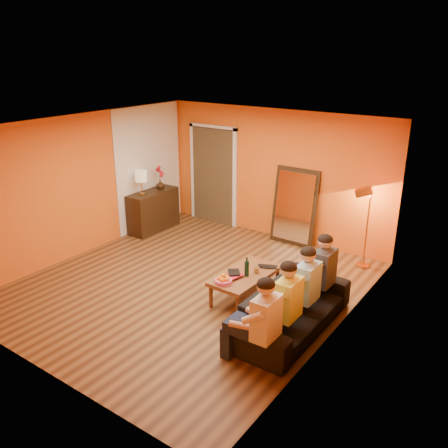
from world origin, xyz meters
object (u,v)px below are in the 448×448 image
Objects in this scene: person_mid_right at (307,289)px; laptop at (267,268)px; person_mid_left at (288,306)px; coffee_table at (245,286)px; wine_bottle at (247,267)px; person_far_right at (324,274)px; vase at (160,185)px; table_lamp at (141,183)px; dog at (265,311)px; sofa at (294,308)px; tumbler at (256,270)px; person_far_left at (266,325)px; mirror_frame at (295,206)px; sideboard at (153,211)px; floor_lamp at (367,229)px.

laptop is (-0.96, 0.58, -0.18)m from person_mid_right.
person_mid_left is 0.55m from person_mid_right.
coffee_table is 3.94× the size of wine_bottle.
person_far_right is 4.57m from vase.
table_lamp is 4.77m from person_mid_left.
dog is 1.11m from laptop.
sofa reaches higher than tumbler.
dog is at bearing -40.60° from wine_bottle.
table_lamp is 5.01m from person_far_left.
mirror_frame is at bearing 16.57° from vase.
person_mid_left reaches higher than vase.
laptop is at bearing 119.78° from person_far_left.
sideboard is at bearing 166.42° from person_far_right.
sofa is 21.96× the size of tumbler.
mirror_frame is 3.32m from dog.
wine_bottle is (-1.09, 1.28, -0.03)m from person_far_left.
person_far_right is (1.58, -2.14, -0.15)m from mirror_frame.
floor_lamp is 1.18× the size of person_far_right.
sideboard reaches higher than dog.
coffee_table is at bearing -18.46° from table_lamp.
floor_lamp reaches higher than coffee_table.
person_far_right reaches higher than dog.
wine_bottle is 1.02× the size of laptop.
table_lamp is 4.54m from sofa.
person_far_left reaches higher than sideboard.
person_far_left and person_mid_left have the same top height.
tumbler is at bearing -131.41° from floor_lamp.
table_lamp is 4.46m from person_far_right.
floor_lamp is 15.00× the size of tumbler.
dog is 2.00× the size of laptop.
sofa is at bearing -18.34° from table_lamp.
person_mid_right is (4.37, -1.31, -0.49)m from table_lamp.
sideboard is at bearing 159.41° from tumbler.
vase reaches higher than tumbler.
person_mid_right and person_far_right have the same top height.
laptop is at bearing -132.69° from floor_lamp.
table_lamp reaches higher than laptop.
table_lamp is 0.42× the size of person_far_right.
person_far_right is at bearing 64.95° from dog.
table_lamp reaches higher than coffee_table.
tumbler is 0.52× the size of vase.
person_far_right is 4.00× the size of laptop.
wine_bottle is (-1.06, -2.23, -0.14)m from floor_lamp.
person_far_left is 3.94× the size of wine_bottle.
person_far_left is (1.14, -1.33, 0.40)m from coffee_table.
dog is (3.94, -2.00, -0.12)m from sideboard.
sofa is 1.73× the size of person_mid_left.
person_far_left is (4.37, -2.41, -0.49)m from table_lamp.
person_mid_left is (0.00, 0.55, 0.00)m from person_far_left.
mirror_frame is 1.25× the size of person_mid_left.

